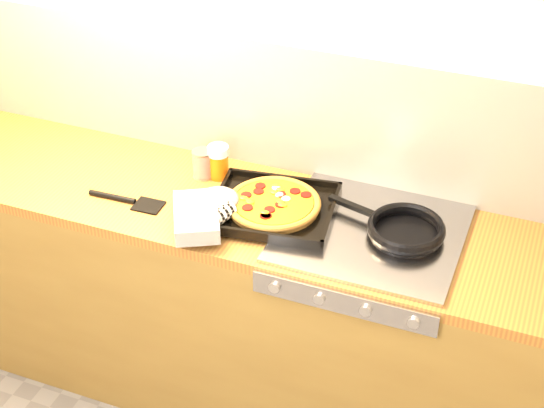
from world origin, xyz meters
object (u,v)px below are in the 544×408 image
at_px(pizza_on_tray, 253,207).
at_px(tomato_can, 203,164).
at_px(frying_pan, 404,229).
at_px(juice_glass, 219,162).

xyz_separation_m(pizza_on_tray, tomato_can, (-0.27, 0.18, 0.01)).
relative_size(pizza_on_tray, frying_pan, 1.24).
height_order(pizza_on_tray, frying_pan, pizza_on_tray).
height_order(frying_pan, juice_glass, juice_glass).
distance_m(pizza_on_tray, frying_pan, 0.52).
xyz_separation_m(pizza_on_tray, frying_pan, (0.51, 0.07, -0.01)).
bearing_deg(juice_glass, tomato_can, -161.32).
height_order(tomato_can, juice_glass, juice_glass).
height_order(frying_pan, tomato_can, tomato_can).
xyz_separation_m(frying_pan, juice_glass, (-0.73, 0.13, 0.03)).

